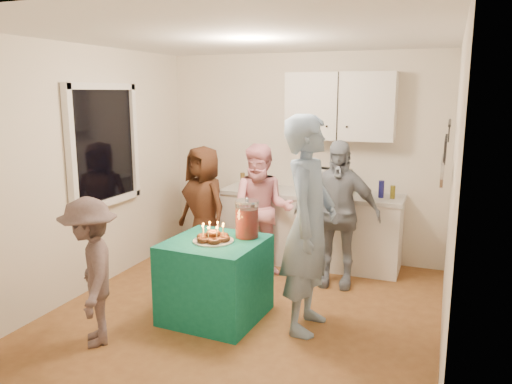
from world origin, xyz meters
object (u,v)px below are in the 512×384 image
(party_table, at_px, (215,279))
(man_birthday, at_px, (309,225))
(counter, at_px, (310,230))
(punch_jar, at_px, (247,220))
(woman_back_right, at_px, (336,214))
(child_near_left, at_px, (91,272))
(microwave, at_px, (326,181))
(woman_back_left, at_px, (204,207))
(woman_back_center, at_px, (262,210))

(party_table, xyz_separation_m, man_birthday, (0.87, 0.11, 0.59))
(counter, bearing_deg, punch_jar, -96.75)
(counter, distance_m, party_table, 1.88)
(party_table, xyz_separation_m, woman_back_right, (0.88, 1.23, 0.43))
(counter, xyz_separation_m, child_near_left, (-1.19, -2.65, 0.21))
(microwave, distance_m, party_table, 2.04)
(punch_jar, bearing_deg, party_table, -138.39)
(party_table, distance_m, woman_back_left, 1.53)
(microwave, xyz_separation_m, woman_back_left, (-1.39, -0.56, -0.31))
(punch_jar, bearing_deg, counter, 83.25)
(microwave, relative_size, party_table, 0.62)
(punch_jar, distance_m, woman_back_right, 1.21)
(counter, xyz_separation_m, woman_back_center, (-0.42, -0.58, 0.34))
(woman_back_center, distance_m, woman_back_right, 0.88)
(microwave, distance_m, woman_back_center, 0.89)
(man_birthday, height_order, woman_back_center, man_birthday)
(child_near_left, bearing_deg, woman_back_right, 101.75)
(man_birthday, bearing_deg, party_table, 97.18)
(punch_jar, height_order, woman_back_left, woman_back_left)
(woman_back_center, xyz_separation_m, woman_back_right, (0.88, -0.01, 0.04))
(party_table, relative_size, woman_back_right, 0.52)
(counter, bearing_deg, party_table, -103.25)
(counter, xyz_separation_m, woman_back_right, (0.45, -0.60, 0.38))
(woman_back_left, height_order, woman_back_right, woman_back_right)
(child_near_left, bearing_deg, counter, 116.22)
(microwave, distance_m, woman_back_left, 1.52)
(counter, distance_m, child_near_left, 2.91)
(child_near_left, bearing_deg, man_birthday, 80.09)
(microwave, relative_size, woman_back_center, 0.34)
(microwave, relative_size, man_birthday, 0.27)
(party_table, distance_m, punch_jar, 0.64)
(party_table, xyz_separation_m, woman_back_center, (0.01, 1.24, 0.39))
(party_table, height_order, punch_jar, punch_jar)
(woman_back_left, bearing_deg, woman_back_center, 20.99)
(punch_jar, bearing_deg, man_birthday, -9.53)
(woman_back_left, height_order, woman_back_center, woman_back_center)
(woman_back_right, bearing_deg, woman_back_center, 176.59)
(microwave, distance_m, child_near_left, 3.02)
(counter, distance_m, woman_back_right, 0.84)
(microwave, height_order, party_table, microwave)
(counter, height_order, child_near_left, child_near_left)
(punch_jar, xyz_separation_m, woman_back_right, (0.64, 1.02, -0.12))
(microwave, distance_m, man_birthday, 1.74)
(punch_jar, bearing_deg, woman_back_right, 57.65)
(party_table, height_order, child_near_left, child_near_left)
(woman_back_center, relative_size, woman_back_right, 0.95)
(man_birthday, height_order, woman_back_left, man_birthday)
(counter, bearing_deg, microwave, 0.00)
(counter, xyz_separation_m, punch_jar, (-0.19, -1.61, 0.50))
(party_table, distance_m, child_near_left, 1.15)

